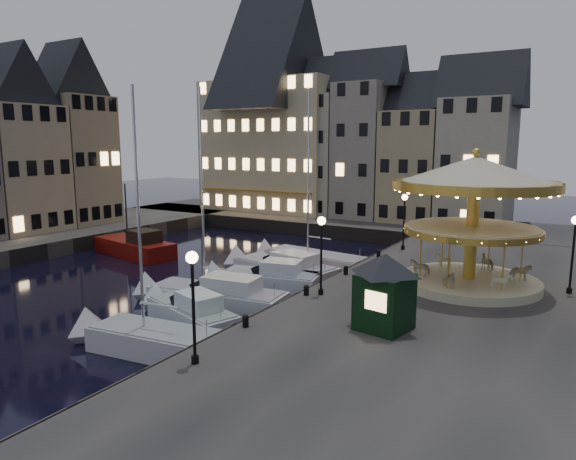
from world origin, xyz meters
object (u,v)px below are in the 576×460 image
Objects in this scene: motorboat_a at (145,339)px; streetlamp_a at (193,291)px; motorboat_d at (265,279)px; motorboat_b at (188,313)px; carousel at (474,197)px; streetlamp_b at (321,244)px; bollard_c at (346,270)px; streetlamp_d at (574,243)px; motorboat_f at (310,260)px; bollard_b at (306,290)px; bollard_d at (379,253)px; streetlamp_c at (404,214)px; bollard_a at (246,320)px; red_fishing_boat at (136,247)px; ticket_kiosk at (385,278)px; motorboat_e at (280,268)px; motorboat_c at (211,296)px.

streetlamp_a is at bearing -23.37° from motorboat_a.
motorboat_a is at bearing -85.69° from motorboat_d.
motorboat_b is 0.80× the size of carousel.
bollard_c is (-0.60, 4.50, -2.41)m from streetlamp_b.
streetlamp_d is 0.34× the size of motorboat_f.
bollard_d is at bearing 90.00° from bollard_b.
bollard_b and bollard_c have the same top height.
bollard_c is 0.05× the size of motorboat_f.
streetlamp_c is 19.04m from motorboat_b.
motorboat_a is 11.02m from motorboat_d.
streetlamp_c is at bearing 80.27° from bollard_d.
bollard_a is at bearing -71.39° from motorboat_f.
motorboat_b is at bearing -106.57° from streetlamp_c.
red_fishing_boat reaches higher than bollard_d.
streetlamp_a is at bearing -87.63° from bollard_c.
motorboat_b is 16.52m from carousel.
motorboat_a reaches higher than motorboat_b.
bollard_c is at bearing -90.00° from bollard_d.
streetlamp_d is 17.79m from bollard_a.
streetlamp_d is 1.10× the size of ticket_kiosk.
carousel reaches higher than bollard_a.
streetlamp_d is 7.32× the size of bollard_c.
bollard_c is 0.08× the size of motorboat_b.
ticket_kiosk is (4.65, 6.88, -0.47)m from streetlamp_a.
streetlamp_c is at bearing 77.53° from motorboat_a.
streetlamp_c is at bearing 90.00° from streetlamp_b.
streetlamp_d is at bearing 11.86° from bollard_c.
streetlamp_a is 4.71m from bollard_a.
bollard_c is at bearing 90.00° from bollard_b.
bollard_a is 0.07× the size of red_fishing_boat.
bollard_a is 5.08m from motorboat_b.
ticket_kiosk reaches higher than bollard_d.
bollard_d is (-0.60, 20.00, -2.41)m from streetlamp_a.
motorboat_e is at bearing 178.45° from carousel.
red_fishing_boat is at bearing 141.89° from streetlamp_a.
streetlamp_a reaches higher than bollard_d.
bollard_b is at bearing -49.17° from motorboat_e.
red_fishing_boat is at bearing 169.28° from motorboat_d.
motorboat_d is 12.29m from ticket_kiosk.
motorboat_c is 3.19× the size of ticket_kiosk.
motorboat_c is 1.64× the size of motorboat_d.
motorboat_e is at bearing 164.95° from bollard_c.
motorboat_d is at bearing -87.09° from motorboat_f.
streetlamp_a is 17.08m from carousel.
motorboat_e is 1.05× the size of red_fishing_boat.
streetlamp_c is 12.32m from motorboat_d.
streetlamp_d is at bearing 47.53° from bollard_a.
motorboat_a reaches higher than bollard_a.
motorboat_a is at bearing -152.82° from ticket_kiosk.
streetlamp_c reaches higher than ticket_kiosk.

